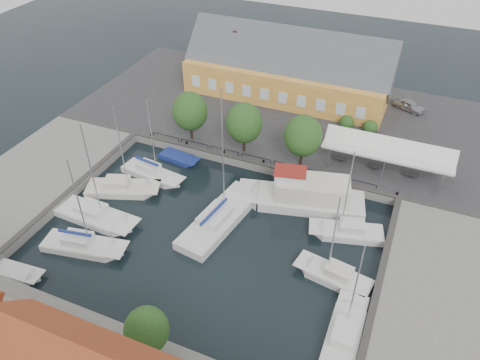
# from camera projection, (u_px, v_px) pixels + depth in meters

# --- Properties ---
(ground) EXTENTS (140.00, 140.00, 0.00)m
(ground) POSITION_uv_depth(u_px,v_px,m) (217.00, 225.00, 47.04)
(ground) COLOR black
(ground) RESTS_ON ground
(north_quay) EXTENTS (56.00, 26.00, 1.00)m
(north_quay) POSITION_uv_depth(u_px,v_px,m) (289.00, 116.00, 63.52)
(north_quay) COLOR #2D2D30
(north_quay) RESTS_ON ground
(west_quay) EXTENTS (12.00, 24.00, 1.00)m
(west_quay) POSITION_uv_depth(u_px,v_px,m) (30.00, 181.00, 52.06)
(west_quay) COLOR slate
(west_quay) RESTS_ON ground
(east_quay) EXTENTS (12.00, 24.00, 1.00)m
(east_quay) POSITION_uv_depth(u_px,v_px,m) (448.00, 307.00, 38.49)
(east_quay) COLOR slate
(east_quay) RESTS_ON ground
(quay_edge_fittings) EXTENTS (56.00, 24.72, 0.40)m
(quay_edge_fittings) POSITION_uv_depth(u_px,v_px,m) (236.00, 190.00, 49.85)
(quay_edge_fittings) COLOR #383533
(quay_edge_fittings) RESTS_ON north_quay
(warehouse) EXTENTS (28.56, 14.00, 9.55)m
(warehouse) POSITION_uv_depth(u_px,v_px,m) (285.00, 70.00, 65.84)
(warehouse) COLOR gold
(warehouse) RESTS_ON north_quay
(tent_canopy) EXTENTS (14.00, 4.00, 2.83)m
(tent_canopy) POSITION_uv_depth(u_px,v_px,m) (388.00, 151.00, 51.06)
(tent_canopy) COLOR white
(tent_canopy) RESTS_ON north_quay
(quay_trees) EXTENTS (18.20, 4.20, 6.30)m
(quay_trees) POSITION_uv_depth(u_px,v_px,m) (244.00, 123.00, 53.44)
(quay_trees) COLOR black
(quay_trees) RESTS_ON north_quay
(car_silver) EXTENTS (4.56, 3.15, 1.44)m
(car_silver) POSITION_uv_depth(u_px,v_px,m) (409.00, 105.00, 63.29)
(car_silver) COLOR #A0A1A7
(car_silver) RESTS_ON north_quay
(car_red) EXTENTS (3.17, 4.20, 1.32)m
(car_red) POSITION_uv_depth(u_px,v_px,m) (238.00, 116.00, 61.07)
(car_red) COLOR #541319
(car_red) RESTS_ON north_quay
(center_sailboat) EXTENTS (4.99, 11.62, 15.13)m
(center_sailboat) POSITION_uv_depth(u_px,v_px,m) (218.00, 221.00, 46.99)
(center_sailboat) COLOR silver
(center_sailboat) RESTS_ON ground
(trawler) EXTENTS (13.95, 6.97, 5.00)m
(trawler) POSITION_uv_depth(u_px,v_px,m) (306.00, 197.00, 49.01)
(trawler) COLOR silver
(trawler) RESTS_ON ground
(east_boat_a) EXTENTS (7.56, 4.17, 10.45)m
(east_boat_a) POSITION_uv_depth(u_px,v_px,m) (348.00, 233.00, 45.77)
(east_boat_a) COLOR silver
(east_boat_a) RESTS_ON ground
(east_boat_b) EXTENTS (7.25, 3.43, 9.76)m
(east_boat_b) POSITION_uv_depth(u_px,v_px,m) (335.00, 277.00, 41.32)
(east_boat_b) COLOR silver
(east_boat_b) RESTS_ON ground
(east_boat_c) EXTENTS (2.61, 8.03, 10.26)m
(east_boat_c) POSITION_uv_depth(u_px,v_px,m) (344.00, 337.00, 36.56)
(east_boat_c) COLOR silver
(east_boat_c) RESTS_ON ground
(west_boat_a) EXTENTS (8.06, 3.25, 10.51)m
(west_boat_a) POSITION_uv_depth(u_px,v_px,m) (152.00, 174.00, 53.34)
(west_boat_a) COLOR silver
(west_boat_a) RESTS_ON ground
(west_boat_b) EXTENTS (8.43, 5.37, 11.05)m
(west_boat_b) POSITION_uv_depth(u_px,v_px,m) (121.00, 189.00, 51.20)
(west_boat_b) COLOR silver
(west_boat_b) RESTS_ON ground
(west_boat_c) EXTENTS (9.18, 3.30, 12.10)m
(west_boat_c) POSITION_uv_depth(u_px,v_px,m) (96.00, 217.00, 47.63)
(west_boat_c) COLOR silver
(west_boat_c) RESTS_ON ground
(west_boat_d) EXTENTS (8.52, 3.92, 11.08)m
(west_boat_d) POSITION_uv_depth(u_px,v_px,m) (83.00, 246.00, 44.32)
(west_boat_d) COLOR silver
(west_boat_d) RESTS_ON ground
(launch_sw) EXTENTS (4.92, 2.16, 0.98)m
(launch_sw) POSITION_uv_depth(u_px,v_px,m) (18.00, 274.00, 41.87)
(launch_sw) COLOR silver
(launch_sw) RESTS_ON ground
(launch_nw) EXTENTS (5.20, 2.60, 0.88)m
(launch_nw) POSITION_uv_depth(u_px,v_px,m) (179.00, 159.00, 56.15)
(launch_nw) COLOR navy
(launch_nw) RESTS_ON ground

